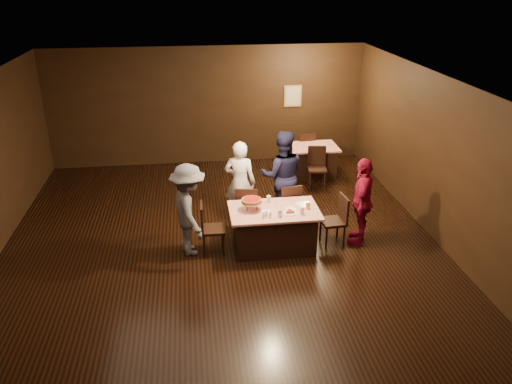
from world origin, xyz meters
TOP-DOWN VIEW (x-y plane):
  - room at (0.00, 0.01)m, footprint 10.00×10.04m
  - main_table at (0.94, 0.32)m, footprint 1.60×1.00m
  - back_table at (2.40, 3.65)m, footprint 1.30×0.90m
  - chair_far_left at (0.54, 1.07)m, footprint 0.49×0.49m
  - chair_far_right at (1.34, 1.07)m, footprint 0.48×0.48m
  - chair_end_left at (-0.16, 0.32)m, footprint 0.43×0.43m
  - chair_end_right at (2.04, 0.32)m, footprint 0.45×0.45m
  - chair_back_near at (2.40, 2.95)m, footprint 0.48×0.48m
  - chair_back_far at (2.40, 4.25)m, footprint 0.47×0.47m
  - diner_white_jacket at (0.45, 1.44)m, footprint 0.72×0.58m
  - diner_navy_hoodie at (1.30, 1.52)m, footprint 0.97×0.79m
  - diner_grey_knit at (-0.57, 0.35)m, footprint 0.88×1.21m
  - diner_red_shirt at (2.57, 0.34)m, footprint 0.77×1.05m
  - pizza_stand at (0.54, 0.37)m, footprint 0.38×0.38m
  - plate_with_slice at (1.19, 0.14)m, footprint 0.25×0.25m
  - plate_empty at (1.49, 0.47)m, footprint 0.25×0.25m
  - glass_front_left at (0.99, 0.02)m, footprint 0.08×0.08m
  - glass_front_right at (1.39, 0.07)m, footprint 0.08×0.08m
  - glass_amber at (1.54, 0.27)m, footprint 0.08×0.08m
  - glass_back at (0.89, 0.62)m, footprint 0.08×0.08m
  - condiments at (0.76, 0.04)m, footprint 0.17×0.10m
  - napkin_center at (1.24, 0.32)m, footprint 0.19×0.19m
  - napkin_left at (0.79, 0.27)m, footprint 0.21×0.21m

SIDE VIEW (x-z plane):
  - main_table at x=0.94m, z-range 0.00..0.77m
  - back_table at x=2.40m, z-range 0.00..0.77m
  - chair_far_left at x=0.54m, z-range 0.00..0.95m
  - chair_far_right at x=1.34m, z-range 0.00..0.95m
  - chair_end_left at x=-0.16m, z-range 0.00..0.95m
  - chair_end_right at x=2.04m, z-range 0.00..0.95m
  - chair_back_near at x=2.40m, z-range 0.00..0.95m
  - chair_back_far at x=2.40m, z-range 0.00..0.95m
  - napkin_center at x=1.24m, z-range 0.77..0.78m
  - napkin_left at x=0.79m, z-range 0.77..0.78m
  - plate_empty at x=1.49m, z-range 0.77..0.78m
  - plate_with_slice at x=1.19m, z-range 0.76..0.83m
  - condiments at x=0.76m, z-range 0.77..0.87m
  - diner_red_shirt at x=2.57m, z-range 0.00..1.66m
  - glass_front_left at x=0.99m, z-range 0.77..0.91m
  - glass_front_right at x=1.39m, z-range 0.77..0.91m
  - glass_amber at x=1.54m, z-range 0.77..0.91m
  - glass_back at x=0.89m, z-range 0.77..0.91m
  - diner_grey_knit at x=-0.57m, z-range 0.00..1.69m
  - diner_white_jacket at x=0.45m, z-range 0.00..1.71m
  - diner_navy_hoodie at x=1.30m, z-range 0.00..1.85m
  - pizza_stand at x=0.54m, z-range 0.84..1.06m
  - room at x=0.00m, z-range 0.63..3.65m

